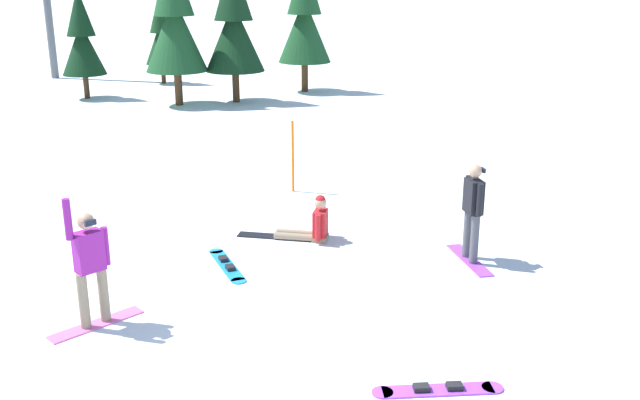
{
  "coord_description": "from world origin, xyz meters",
  "views": [
    {
      "loc": [
        1.87,
        -8.19,
        5.08
      ],
      "look_at": [
        -0.72,
        4.25,
        1.0
      ],
      "focal_mm": 40.73,
      "sensor_mm": 36.0,
      "label": 1
    }
  ],
  "objects_px": {
    "snowboarder_background": "(311,225)",
    "pine_tree_slender": "(82,39)",
    "snowboarder_midground": "(473,210)",
    "loose_snowboard_far_spare": "(227,265)",
    "pine_tree_young": "(234,24)",
    "pine_tree_short": "(161,35)",
    "pine_tree_broad": "(304,17)",
    "pine_tree_leaning": "(174,20)",
    "snowboarder_foreground": "(90,265)",
    "loose_snowboard_near_left": "(438,389)",
    "trail_marker_pole": "(293,157)"
  },
  "relations": [
    {
      "from": "snowboarder_midground",
      "to": "loose_snowboard_far_spare",
      "type": "relative_size",
      "value": 1.16
    },
    {
      "from": "snowboarder_background",
      "to": "pine_tree_slender",
      "type": "xyz_separation_m",
      "value": [
        -12.38,
        13.86,
        2.07
      ]
    },
    {
      "from": "snowboarder_foreground",
      "to": "loose_snowboard_far_spare",
      "type": "bearing_deg",
      "value": 65.01
    },
    {
      "from": "trail_marker_pole",
      "to": "pine_tree_leaning",
      "type": "distance_m",
      "value": 12.59
    },
    {
      "from": "pine_tree_young",
      "to": "pine_tree_short",
      "type": "bearing_deg",
      "value": 140.35
    },
    {
      "from": "loose_snowboard_far_spare",
      "to": "pine_tree_young",
      "type": "xyz_separation_m",
      "value": [
        -4.99,
        15.9,
        3.0
      ]
    },
    {
      "from": "snowboarder_midground",
      "to": "loose_snowboard_far_spare",
      "type": "height_order",
      "value": "snowboarder_midground"
    },
    {
      "from": "pine_tree_leaning",
      "to": "pine_tree_broad",
      "type": "bearing_deg",
      "value": 45.6
    },
    {
      "from": "snowboarder_midground",
      "to": "pine_tree_leaning",
      "type": "xyz_separation_m",
      "value": [
        -11.19,
        13.69,
        2.26
      ]
    },
    {
      "from": "snowboarder_background",
      "to": "pine_tree_slender",
      "type": "distance_m",
      "value": 18.7
    },
    {
      "from": "loose_snowboard_near_left",
      "to": "trail_marker_pole",
      "type": "bearing_deg",
      "value": 115.67
    },
    {
      "from": "pine_tree_leaning",
      "to": "pine_tree_slender",
      "type": "xyz_separation_m",
      "value": [
        -4.24,
        0.63,
        -0.83
      ]
    },
    {
      "from": "snowboarder_midground",
      "to": "pine_tree_slender",
      "type": "xyz_separation_m",
      "value": [
        -15.43,
        14.32,
        1.42
      ]
    },
    {
      "from": "snowboarder_background",
      "to": "trail_marker_pole",
      "type": "height_order",
      "value": "trail_marker_pole"
    },
    {
      "from": "pine_tree_short",
      "to": "pine_tree_broad",
      "type": "relative_size",
      "value": 0.71
    },
    {
      "from": "pine_tree_short",
      "to": "pine_tree_broad",
      "type": "bearing_deg",
      "value": -7.49
    },
    {
      "from": "snowboarder_foreground",
      "to": "pine_tree_slender",
      "type": "relative_size",
      "value": 0.46
    },
    {
      "from": "snowboarder_background",
      "to": "pine_tree_slender",
      "type": "relative_size",
      "value": 0.41
    },
    {
      "from": "loose_snowboard_far_spare",
      "to": "pine_tree_slender",
      "type": "relative_size",
      "value": 0.36
    },
    {
      "from": "trail_marker_pole",
      "to": "pine_tree_broad",
      "type": "distance_m",
      "value": 14.78
    },
    {
      "from": "loose_snowboard_near_left",
      "to": "pine_tree_leaning",
      "type": "distance_m",
      "value": 21.36
    },
    {
      "from": "snowboarder_midground",
      "to": "pine_tree_young",
      "type": "bearing_deg",
      "value": 122.01
    },
    {
      "from": "snowboarder_midground",
      "to": "pine_tree_leaning",
      "type": "height_order",
      "value": "pine_tree_leaning"
    },
    {
      "from": "loose_snowboard_far_spare",
      "to": "pine_tree_slender",
      "type": "bearing_deg",
      "value": 125.9
    },
    {
      "from": "pine_tree_short",
      "to": "pine_tree_leaning",
      "type": "distance_m",
      "value": 5.86
    },
    {
      "from": "snowboarder_foreground",
      "to": "loose_snowboard_far_spare",
      "type": "xyz_separation_m",
      "value": [
        1.18,
        2.53,
        -0.94
      ]
    },
    {
      "from": "loose_snowboard_far_spare",
      "to": "snowboarder_background",
      "type": "bearing_deg",
      "value": 53.38
    },
    {
      "from": "snowboarder_foreground",
      "to": "snowboarder_midground",
      "type": "relative_size",
      "value": 1.12
    },
    {
      "from": "snowboarder_foreground",
      "to": "loose_snowboard_near_left",
      "type": "relative_size",
      "value": 1.2
    },
    {
      "from": "loose_snowboard_far_spare",
      "to": "pine_tree_young",
      "type": "height_order",
      "value": "pine_tree_young"
    },
    {
      "from": "pine_tree_leaning",
      "to": "trail_marker_pole",
      "type": "bearing_deg",
      "value": -55.34
    },
    {
      "from": "snowboarder_foreground",
      "to": "snowboarder_background",
      "type": "height_order",
      "value": "snowboarder_foreground"
    },
    {
      "from": "loose_snowboard_near_left",
      "to": "pine_tree_broad",
      "type": "height_order",
      "value": "pine_tree_broad"
    },
    {
      "from": "loose_snowboard_near_left",
      "to": "pine_tree_young",
      "type": "height_order",
      "value": "pine_tree_young"
    },
    {
      "from": "loose_snowboard_far_spare",
      "to": "pine_tree_broad",
      "type": "bearing_deg",
      "value": 98.72
    },
    {
      "from": "snowboarder_midground",
      "to": "pine_tree_short",
      "type": "xyz_separation_m",
      "value": [
        -14.0,
        18.72,
        1.22
      ]
    },
    {
      "from": "snowboarder_background",
      "to": "pine_tree_young",
      "type": "bearing_deg",
      "value": 113.37
    },
    {
      "from": "pine_tree_broad",
      "to": "snowboarder_foreground",
      "type": "bearing_deg",
      "value": -85.4
    },
    {
      "from": "pine_tree_short",
      "to": "pine_tree_slender",
      "type": "distance_m",
      "value": 4.63
    },
    {
      "from": "snowboarder_background",
      "to": "loose_snowboard_far_spare",
      "type": "distance_m",
      "value": 2.02
    },
    {
      "from": "snowboarder_background",
      "to": "pine_tree_short",
      "type": "height_order",
      "value": "pine_tree_short"
    },
    {
      "from": "snowboarder_background",
      "to": "loose_snowboard_near_left",
      "type": "distance_m",
      "value": 5.59
    },
    {
      "from": "pine_tree_slender",
      "to": "loose_snowboard_near_left",
      "type": "bearing_deg",
      "value": -51.17
    },
    {
      "from": "snowboarder_foreground",
      "to": "snowboarder_midground",
      "type": "distance_m",
      "value": 6.55
    },
    {
      "from": "pine_tree_broad",
      "to": "snowboarder_midground",
      "type": "bearing_deg",
      "value": -68.14
    },
    {
      "from": "pine_tree_leaning",
      "to": "snowboarder_midground",
      "type": "bearing_deg",
      "value": -50.73
    },
    {
      "from": "loose_snowboard_near_left",
      "to": "pine_tree_slender",
      "type": "distance_m",
      "value": 24.18
    },
    {
      "from": "snowboarder_background",
      "to": "loose_snowboard_far_spare",
      "type": "bearing_deg",
      "value": -126.62
    },
    {
      "from": "loose_snowboard_near_left",
      "to": "pine_tree_slender",
      "type": "relative_size",
      "value": 0.39
    },
    {
      "from": "snowboarder_background",
      "to": "pine_tree_broad",
      "type": "xyz_separation_m",
      "value": [
        -4.1,
        17.36,
        2.78
      ]
    }
  ]
}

